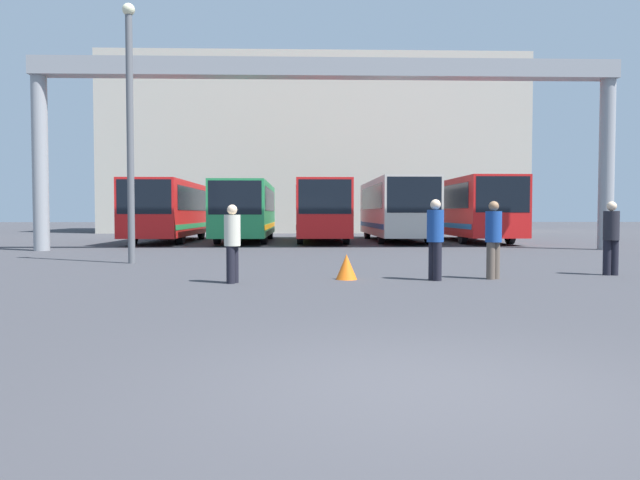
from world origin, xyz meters
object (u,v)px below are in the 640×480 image
bus_slot_1 (246,208)px  bus_slot_3 (395,206)px  lamp_post (130,122)px  pedestrian_near_right (232,242)px  pedestrian_far_center (611,236)px  pedestrian_mid_left (493,238)px  bus_slot_2 (321,208)px  traffic_cone (346,267)px  pedestrian_near_left (435,237)px  bus_slot_4 (470,206)px  bus_slot_0 (170,208)px

bus_slot_1 → bus_slot_3: size_ratio=0.99×
bus_slot_1 → lamp_post: 14.46m
pedestrian_near_right → pedestrian_far_center: size_ratio=0.94×
pedestrian_mid_left → pedestrian_near_right: bearing=152.8°
bus_slot_1 → lamp_post: lamp_post is taller
bus_slot_2 → lamp_post: bearing=-113.2°
bus_slot_2 → traffic_cone: bearing=-90.1°
pedestrian_far_center → pedestrian_mid_left: size_ratio=1.01×
pedestrian_near_left → lamp_post: lamp_post is taller
lamp_post → bus_slot_4: bearing=45.6°
bus_slot_2 → lamp_post: lamp_post is taller
bus_slot_3 → pedestrian_mid_left: 18.86m
bus_slot_2 → pedestrian_near_left: bus_slot_2 is taller
pedestrian_near_right → pedestrian_far_center: pedestrian_far_center is taller
pedestrian_near_right → lamp_post: lamp_post is taller
pedestrian_mid_left → lamp_post: bearing=119.5°
bus_slot_0 → lamp_post: lamp_post is taller
bus_slot_3 → pedestrian_near_right: size_ratio=6.72×
bus_slot_2 → traffic_cone: 18.60m
bus_slot_0 → pedestrian_near_right: bus_slot_0 is taller
pedestrian_far_center → bus_slot_4: bearing=-88.8°
lamp_post → pedestrian_mid_left: bearing=-26.9°
bus_slot_1 → pedestrian_near_right: (1.42, -19.40, -0.85)m
bus_slot_0 → traffic_cone: 20.21m
bus_slot_3 → pedestrian_near_right: (-6.35, -19.46, -0.95)m
bus_slot_1 → bus_slot_3: bus_slot_3 is taller
bus_slot_2 → pedestrian_mid_left: bearing=-80.2°
bus_slot_3 → lamp_post: (-9.86, -14.18, 2.27)m
bus_slot_0 → pedestrian_near_left: bus_slot_0 is taller
traffic_cone → bus_slot_2: bearing=89.9°
pedestrian_near_left → pedestrian_mid_left: size_ratio=1.02×
pedestrian_far_center → pedestrian_mid_left: 3.13m
pedestrian_far_center → lamp_post: 13.19m
bus_slot_3 → bus_slot_4: size_ratio=1.03×
bus_slot_0 → pedestrian_far_center: bearing=-51.9°
bus_slot_4 → traffic_cone: bearing=-112.7°
bus_slot_2 → lamp_post: (-5.97, -13.90, 2.34)m
bus_slot_2 → pedestrian_near_left: size_ratio=5.95×
bus_slot_3 → pedestrian_mid_left: bus_slot_3 is taller
bus_slot_0 → bus_slot_1: (3.88, 0.13, -0.03)m
pedestrian_far_center → bus_slot_3: bearing=-76.5°
bus_slot_4 → pedestrian_near_right: (-10.23, -19.31, -0.96)m
bus_slot_4 → lamp_post: bearing=-134.4°
pedestrian_near_left → bus_slot_2: bearing=-16.5°
bus_slot_0 → pedestrian_near_right: (5.30, -19.27, -0.88)m
bus_slot_2 → bus_slot_4: bearing=0.8°
pedestrian_mid_left → bus_slot_2: bearing=66.2°
bus_slot_1 → pedestrian_far_center: bearing=-60.6°
pedestrian_near_left → lamp_post: bearing=36.0°
bus_slot_2 → pedestrian_near_left: 18.89m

